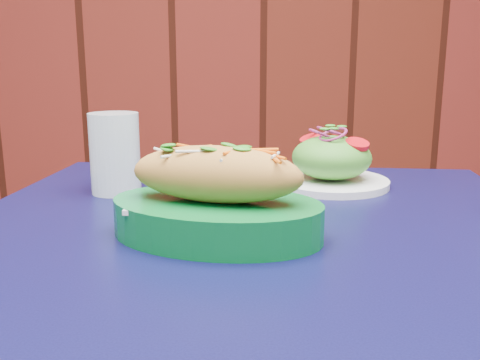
{
  "coord_description": "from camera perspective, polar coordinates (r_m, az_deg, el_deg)",
  "views": [
    {
      "loc": [
        -0.16,
        0.58,
        0.97
      ],
      "look_at": [
        -0.14,
        1.25,
        0.81
      ],
      "focal_mm": 40.0,
      "sensor_mm": 36.0,
      "label": 1
    }
  ],
  "objects": [
    {
      "name": "banh_mi_basket",
      "position": [
        0.65,
        -2.54,
        -2.17
      ],
      "size": [
        0.3,
        0.24,
        0.12
      ],
      "rotation": [
        0.0,
        0.0,
        -0.29
      ],
      "color": "#076327",
      "rests_on": "cafe_table"
    },
    {
      "name": "salad_plate",
      "position": [
        0.93,
        9.71,
        1.83
      ],
      "size": [
        0.2,
        0.2,
        0.1
      ],
      "rotation": [
        0.0,
        0.0,
        -0.27
      ],
      "color": "white",
      "rests_on": "cafe_table"
    },
    {
      "name": "cafe_table",
      "position": [
        0.74,
        1.22,
        -11.35
      ],
      "size": [
        0.89,
        0.89,
        0.75
      ],
      "rotation": [
        0.0,
        0.0,
        -0.12
      ],
      "color": "black",
      "rests_on": "ground"
    },
    {
      "name": "water_glass",
      "position": [
        0.89,
        -13.2,
        2.79
      ],
      "size": [
        0.08,
        0.08,
        0.13
      ],
      "primitive_type": "cylinder",
      "color": "silver",
      "rests_on": "cafe_table"
    }
  ]
}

